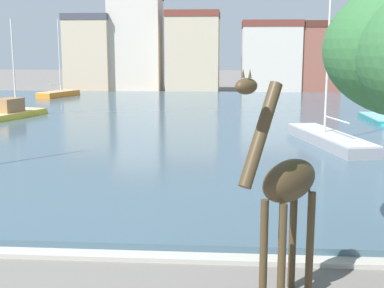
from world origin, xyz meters
The scene contains 11 objects.
harbor_water centered at (0.00, 35.81, 0.15)m, with size 81.95×52.19×0.30m, color #3D5666.
quay_edge_coping centered at (0.00, 9.46, 0.06)m, with size 81.95×0.50×0.12m, color #ADA89E.
giraffe_statue centered at (4.80, 7.46, 2.48)m, with size 2.01×2.44×4.86m.
sailboat_yellow centered at (-12.59, 35.16, 0.58)m, with size 3.65×7.06×7.59m.
sailboat_orange centered at (-15.10, 53.57, 0.49)m, with size 3.60×6.60×8.65m.
sailboat_grey centered at (8.72, 25.53, 0.48)m, with size 3.73×9.63×9.41m.
townhouse_narrow_midrow centered at (-15.14, 67.21, 5.04)m, with size 6.07×8.09×10.05m.
townhouse_end_terrace centered at (-9.05, 67.05, 6.45)m, with size 6.88×5.87×12.87m.
townhouse_corner_house centered at (-1.21, 65.15, 5.16)m, with size 6.77×7.19×10.29m.
townhouse_tall_gabled centered at (8.74, 64.67, 4.53)m, with size 7.39×6.59×9.03m.
townhouse_wide_warehouse centered at (14.42, 64.91, 4.49)m, with size 5.55×6.63×8.95m.
Camera 1 is at (3.66, -2.67, 5.13)m, focal length 48.20 mm.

